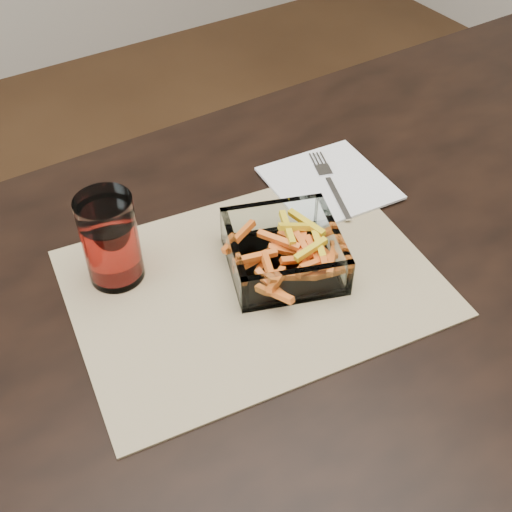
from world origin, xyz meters
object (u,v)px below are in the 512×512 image
object	(u,v)px
glass_bowl	(284,253)
fork	(329,182)
tumbler	(111,242)
dining_table	(370,313)

from	to	relation	value
glass_bowl	fork	xyz separation A→B (m)	(0.15, 0.10, -0.02)
tumbler	fork	bearing A→B (deg)	0.67
glass_bowl	tumbler	distance (m)	0.22
dining_table	tumbler	bearing A→B (deg)	149.66
dining_table	tumbler	distance (m)	0.37
glass_bowl	fork	bearing A→B (deg)	34.08
dining_table	glass_bowl	xyz separation A→B (m)	(-0.10, 0.07, 0.11)
fork	glass_bowl	bearing A→B (deg)	-126.42
dining_table	fork	bearing A→B (deg)	73.50
tumbler	dining_table	bearing A→B (deg)	-30.34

